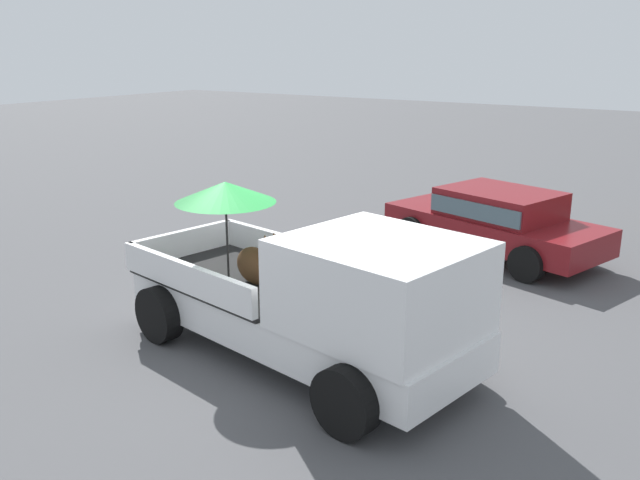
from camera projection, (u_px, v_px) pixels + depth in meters
name	position (u px, v px, depth m)	size (l,w,h in m)	color
ground_plane	(296.00, 356.00, 9.11)	(80.00, 80.00, 0.00)	#4C4C4F
pickup_truck_main	(319.00, 296.00, 8.54)	(5.30, 2.97, 2.29)	black
parked_sedan_near	(496.00, 219.00, 13.26)	(4.62, 2.90, 1.33)	black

